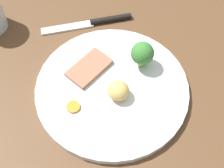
# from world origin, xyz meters

# --- Properties ---
(dining_table) EXTENTS (1.20, 0.84, 0.04)m
(dining_table) POSITION_xyz_m (0.00, 0.00, 0.02)
(dining_table) COLOR brown
(dining_table) RESTS_ON ground
(dinner_plate) EXTENTS (0.27, 0.27, 0.01)m
(dinner_plate) POSITION_xyz_m (0.03, -0.01, 0.04)
(dinner_plate) COLOR white
(dinner_plate) RESTS_ON dining_table
(meat_slice_main) EXTENTS (0.08, 0.09, 0.01)m
(meat_slice_main) POSITION_xyz_m (0.08, 0.02, 0.05)
(meat_slice_main) COLOR #9E664C
(meat_slice_main) RESTS_ON dinner_plate
(roast_potato_left) EXTENTS (0.05, 0.05, 0.03)m
(roast_potato_left) POSITION_xyz_m (0.01, -0.01, 0.07)
(roast_potato_left) COLOR #D8B260
(roast_potato_left) RESTS_ON dinner_plate
(carrot_coin_front) EXTENTS (0.02, 0.02, 0.00)m
(carrot_coin_front) POSITION_xyz_m (0.01, 0.06, 0.05)
(carrot_coin_front) COLOR orange
(carrot_coin_front) RESTS_ON dinner_plate
(broccoli_floret) EXTENTS (0.04, 0.04, 0.05)m
(broccoli_floret) POSITION_xyz_m (0.07, -0.07, 0.08)
(broccoli_floret) COLOR #8CB766
(broccoli_floret) RESTS_ON dinner_plate
(knife) EXTENTS (0.02, 0.19, 0.01)m
(knife) POSITION_xyz_m (0.20, -0.01, 0.04)
(knife) COLOR black
(knife) RESTS_ON dining_table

